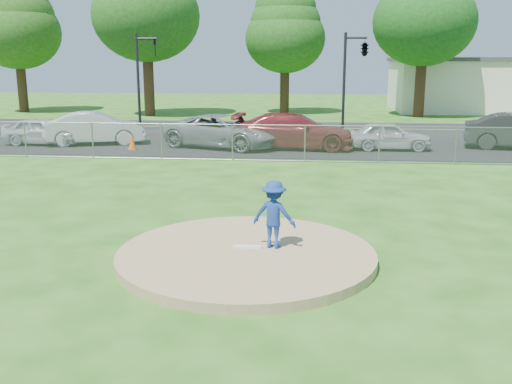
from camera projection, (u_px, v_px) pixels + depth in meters
ground at (277, 170)px, 21.64m from camera, size 120.00×120.00×0.00m
pitchers_mound at (246, 255)px, 11.93m from camera, size 5.40×5.40×0.20m
pitching_rubber at (247, 247)px, 12.10m from camera, size 0.60×0.15×0.04m
chain_link_fence at (281, 143)px, 23.41m from camera, size 40.00×0.06×1.50m
parking_lot at (286, 145)px, 27.94m from camera, size 50.00×8.00×0.01m
street at (292, 128)px, 35.21m from camera, size 60.00×7.00×0.01m
commercial_building at (494, 84)px, 46.72m from camera, size 16.40×9.40×4.30m
tree_far_left at (16, 21)px, 44.51m from camera, size 6.72×6.72×10.74m
tree_left at (145, 1)px, 41.22m from camera, size 7.84×7.84×12.53m
tree_center at (285, 28)px, 43.54m from camera, size 6.16×6.16×9.84m
tree_right at (425, 9)px, 40.35m from camera, size 7.28×7.28×11.63m
traffic_signal_left at (142, 73)px, 33.38m from camera, size 1.28×0.20×5.60m
traffic_signal_center at (363, 50)px, 31.84m from camera, size 1.42×2.48×5.60m
pitcher at (274, 214)px, 11.98m from camera, size 1.03×0.74×1.45m
traffic_cone at (132, 142)px, 26.56m from camera, size 0.37×0.37×0.72m
parked_car_silver at (43, 131)px, 28.02m from camera, size 3.99×1.74×1.34m
parked_car_white at (96, 128)px, 28.17m from camera, size 5.10×3.06×1.59m
parked_car_gray at (223, 131)px, 27.14m from camera, size 6.15×4.36×1.56m
parked_car_darkred at (294, 131)px, 26.76m from camera, size 5.85×2.62×1.66m
parked_car_pearl at (389, 136)px, 26.43m from camera, size 3.88×1.68×1.30m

